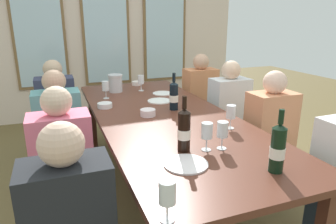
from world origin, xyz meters
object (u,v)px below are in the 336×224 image
at_px(metal_pitcher, 115,83).
at_px(tasting_bowl_2, 137,83).
at_px(wine_bottle_0, 278,148).
at_px(wine_glass_5, 231,112).
at_px(seated_person_5, 269,139).
at_px(wine_bottle_1, 174,96).
at_px(wine_glass_2, 105,87).
at_px(wine_glass_3, 167,194).
at_px(wine_glass_4, 141,80).
at_px(white_plate_0, 160,101).
at_px(seated_person_1, 228,117).
at_px(wine_bottle_2, 184,130).
at_px(tasting_bowl_0, 105,105).
at_px(seated_person_0, 60,137).
at_px(seated_person_4, 64,173).
at_px(dining_table, 164,122).
at_px(wine_glass_1, 222,131).
at_px(white_plate_2, 163,93).
at_px(wine_glass_0, 207,131).
at_px(tasting_bowl_1, 148,113).
at_px(seated_person_2, 58,115).
at_px(white_plate_1, 186,164).
at_px(seated_person_3, 200,102).

bearing_deg(metal_pitcher, tasting_bowl_2, 40.16).
xyz_separation_m(wine_bottle_0, wine_glass_5, (0.13, 0.65, -0.01)).
bearing_deg(seated_person_5, wine_bottle_1, 147.64).
xyz_separation_m(wine_glass_2, wine_glass_5, (0.69, -1.20, 0.00)).
distance_m(wine_glass_3, wine_glass_4, 2.28).
bearing_deg(wine_glass_3, white_plate_0, 71.61).
relative_size(seated_person_1, seated_person_5, 1.00).
height_order(tasting_bowl_2, seated_person_5, seated_person_5).
relative_size(wine_bottle_1, wine_bottle_2, 0.96).
distance_m(wine_glass_4, seated_person_5, 1.50).
bearing_deg(tasting_bowl_0, seated_person_5, -29.82).
relative_size(wine_glass_5, seated_person_0, 0.16).
bearing_deg(tasting_bowl_0, seated_person_4, -119.55).
height_order(dining_table, wine_glass_1, wine_glass_1).
distance_m(white_plate_2, wine_glass_4, 0.30).
xyz_separation_m(wine_bottle_0, wine_glass_1, (-0.11, 0.35, -0.01)).
relative_size(white_plate_0, seated_person_0, 0.21).
bearing_deg(wine_glass_0, wine_bottle_1, 81.01).
xyz_separation_m(tasting_bowl_1, seated_person_2, (-0.69, 1.00, -0.24)).
relative_size(wine_glass_1, seated_person_4, 0.16).
height_order(white_plate_1, wine_glass_1, wine_glass_1).
height_order(wine_glass_5, seated_person_5, seated_person_5).
xyz_separation_m(white_plate_1, wine_glass_3, (-0.26, -0.41, 0.11)).
height_order(wine_glass_2, seated_person_5, seated_person_5).
bearing_deg(wine_glass_5, wine_bottle_0, -101.35).
xyz_separation_m(white_plate_0, tasting_bowl_1, (-0.24, -0.40, 0.02)).
relative_size(white_plate_0, tasting_bowl_0, 1.75).
xyz_separation_m(wine_glass_3, seated_person_3, (1.29, 2.28, -0.33)).
bearing_deg(wine_glass_0, wine_glass_5, 39.33).
height_order(wine_bottle_2, seated_person_4, seated_person_4).
distance_m(seated_person_1, seated_person_4, 1.77).
height_order(tasting_bowl_2, wine_glass_0, wine_glass_0).
relative_size(wine_glass_5, seated_person_1, 0.16).
relative_size(wine_bottle_2, wine_glass_5, 1.95).
bearing_deg(seated_person_1, wine_bottle_0, -113.26).
bearing_deg(wine_bottle_0, tasting_bowl_2, 92.39).
relative_size(white_plate_0, seated_person_2, 0.21).
distance_m(wine_glass_3, seated_person_0, 1.72).
bearing_deg(seated_person_4, wine_bottle_2, -29.81).
distance_m(wine_bottle_1, wine_glass_3, 1.53).
bearing_deg(seated_person_1, seated_person_4, -158.70).
distance_m(wine_bottle_0, wine_glass_4, 2.05).
bearing_deg(white_plate_2, wine_glass_4, 127.72).
bearing_deg(wine_bottle_0, white_plate_0, 93.67).
bearing_deg(seated_person_3, metal_pitcher, -179.56).
bearing_deg(wine_glass_0, wine_glass_2, 103.27).
xyz_separation_m(wine_glass_3, seated_person_1, (1.29, 1.62, -0.33)).
bearing_deg(seated_person_2, seated_person_5, -39.19).
height_order(wine_glass_1, wine_glass_5, same).
bearing_deg(white_plate_0, seated_person_4, -141.56).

